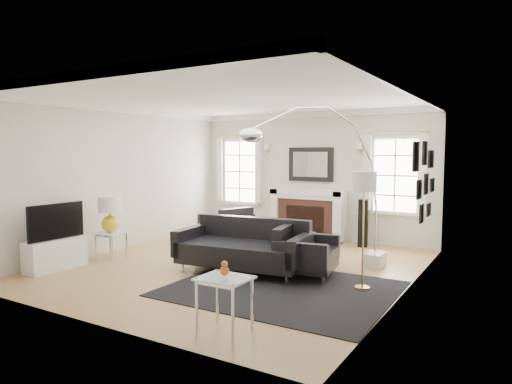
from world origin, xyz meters
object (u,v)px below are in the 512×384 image
Objects in this scene: armchair_left at (228,226)px; coffee_table at (306,244)px; sofa at (245,248)px; arc_floor_lamp at (315,179)px; fireplace at (307,215)px; gourd_lamp at (110,212)px; armchair_right at (303,254)px.

armchair_left reaches higher than coffee_table.
sofa is 1.60m from arc_floor_lamp.
arc_floor_lamp is at bearing -24.23° from armchair_left.
arc_floor_lamp is at bearing -62.73° from fireplace.
fireplace is 2.64× the size of gourd_lamp.
sofa is 0.80× the size of arc_floor_lamp.
arc_floor_lamp is (3.38, 1.27, 0.62)m from gourd_lamp.
armchair_right is (0.95, 0.18, -0.02)m from sofa.
armchair_left is 1.80× the size of gourd_lamp.
armchair_right is 0.73m from coffee_table.
armchair_left is 1.09× the size of armchair_right.
armchair_left is at bearing 156.94° from coffee_table.
fireplace is 0.77× the size of sofa.
armchair_right is 3.53m from gourd_lamp.
gourd_lamp is at bearing -110.45° from armchair_left.
gourd_lamp reaches higher than fireplace.
gourd_lamp is at bearing -155.57° from coffee_table.
coffee_table is 1.39× the size of gourd_lamp.
gourd_lamp is (-3.15, -1.43, 0.50)m from coffee_table.
armchair_right is at bearing -33.02° from armchair_left.
fireplace is 3.00m from sofa.
sofa is 2.07× the size of armchair_right.
gourd_lamp is (-0.89, -2.39, 0.52)m from armchair_left.
fireplace is 1.47× the size of armchair_left.
arc_floor_lamp reaches higher than armchair_right.
armchair_left is 2.45m from coffee_table.
fireplace is at bearing 117.27° from arc_floor_lamp.
arc_floor_lamp is (2.49, -1.12, 1.13)m from armchair_left.
gourd_lamp is (-3.41, -0.75, 0.51)m from armchair_right.
sofa is at bearing -128.54° from coffee_table.
gourd_lamp reaches higher than armchair_right.
coffee_table is at bearing 111.43° from armchair_right.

